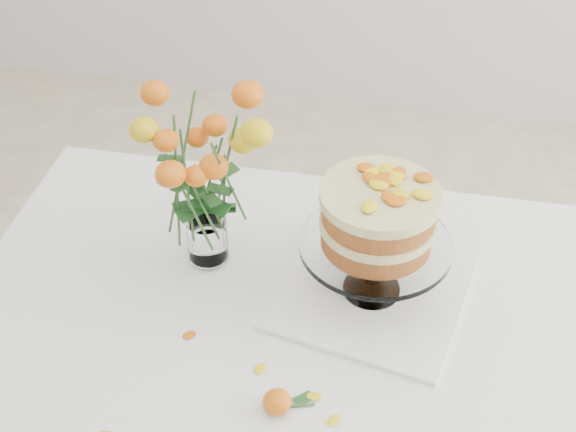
# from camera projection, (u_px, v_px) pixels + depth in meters

# --- Properties ---
(table) EXTENTS (1.43, 0.93, 0.76)m
(table) POSITION_uv_depth(u_px,v_px,m) (336.00, 366.00, 1.48)
(table) COLOR tan
(table) RESTS_ON ground
(napkin) EXTENTS (0.40, 0.40, 0.01)m
(napkin) POSITION_uv_depth(u_px,v_px,m) (371.00, 292.00, 1.50)
(napkin) COLOR white
(napkin) RESTS_ON table
(cake_stand) EXTENTS (0.27, 0.27, 0.25)m
(cake_stand) POSITION_uv_depth(u_px,v_px,m) (377.00, 223.00, 1.39)
(cake_stand) COLOR white
(cake_stand) RESTS_ON napkin
(rose_vase) EXTENTS (0.31, 0.31, 0.39)m
(rose_vase) POSITION_uv_depth(u_px,v_px,m) (201.00, 165.00, 1.43)
(rose_vase) COLOR white
(rose_vase) RESTS_ON table
(loose_rose_far) EXTENTS (0.08, 0.05, 0.04)m
(loose_rose_far) POSITION_uv_depth(u_px,v_px,m) (277.00, 402.00, 1.29)
(loose_rose_far) COLOR #CA6009
(loose_rose_far) RESTS_ON table
(stray_petal_a) EXTENTS (0.03, 0.02, 0.00)m
(stray_petal_a) POSITION_uv_depth(u_px,v_px,m) (260.00, 369.00, 1.37)
(stray_petal_a) COLOR yellow
(stray_petal_a) RESTS_ON table
(stray_petal_b) EXTENTS (0.03, 0.02, 0.00)m
(stray_petal_b) POSITION_uv_depth(u_px,v_px,m) (314.00, 397.00, 1.32)
(stray_petal_b) COLOR yellow
(stray_petal_b) RESTS_ON table
(stray_petal_c) EXTENTS (0.03, 0.02, 0.00)m
(stray_petal_c) POSITION_uv_depth(u_px,v_px,m) (334.00, 420.00, 1.28)
(stray_petal_c) COLOR yellow
(stray_petal_c) RESTS_ON table
(stray_petal_d) EXTENTS (0.03, 0.02, 0.00)m
(stray_petal_d) POSITION_uv_depth(u_px,v_px,m) (189.00, 335.00, 1.42)
(stray_petal_d) COLOR yellow
(stray_petal_d) RESTS_ON table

